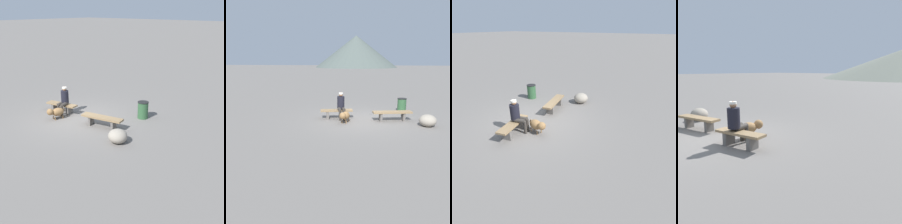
# 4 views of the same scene
# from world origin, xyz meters

# --- Properties ---
(ground) EXTENTS (210.00, 210.00, 0.06)m
(ground) POSITION_xyz_m (0.00, 0.00, -0.03)
(ground) COLOR slate
(bench_left) EXTENTS (1.87, 0.77, 0.46)m
(bench_left) POSITION_xyz_m (-1.45, -0.05, 0.35)
(bench_left) COLOR #605B56
(bench_left) RESTS_ON ground
(bench_right) EXTENTS (1.60, 0.71, 0.44)m
(bench_right) POSITION_xyz_m (1.21, -0.13, 0.30)
(bench_right) COLOR #605B56
(bench_right) RESTS_ON ground
(seated_person) EXTENTS (0.45, 0.67, 1.28)m
(seated_person) POSITION_xyz_m (0.98, -0.09, 0.73)
(seated_person) COLOR black
(seated_person) RESTS_ON ground
(dog) EXTENTS (0.48, 0.88, 0.54)m
(dog) POSITION_xyz_m (0.71, 0.62, 0.34)
(dog) COLOR olive
(dog) RESTS_ON ground
(trash_bin) EXTENTS (0.49, 0.49, 0.76)m
(trash_bin) POSITION_xyz_m (-2.12, -2.01, 0.38)
(trash_bin) COLOR #2D5633
(trash_bin) RESTS_ON ground
(boulder) EXTENTS (0.94, 0.93, 0.52)m
(boulder) POSITION_xyz_m (-2.89, 0.67, 0.26)
(boulder) COLOR gray
(boulder) RESTS_ON ground
(distant_peak_1) EXTENTS (29.85, 29.85, 11.33)m
(distant_peak_1) POSITION_xyz_m (5.37, -75.69, 5.66)
(distant_peak_1) COLOR #4C5651
(distant_peak_1) RESTS_ON ground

